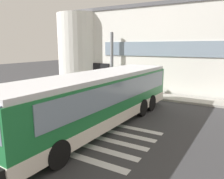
% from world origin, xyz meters
% --- Properties ---
extents(ground_plane, '(80.00, 90.00, 0.02)m').
position_xyz_m(ground_plane, '(0.00, 0.00, -0.01)').
color(ground_plane, '#353538').
rests_on(ground_plane, ground).
extents(bay_paint_stripes, '(4.40, 3.96, 0.01)m').
position_xyz_m(bay_paint_stripes, '(2.00, -4.20, 0.00)').
color(bay_paint_stripes, silver).
rests_on(bay_paint_stripes, ground).
extents(terminal_building, '(17.89, 13.80, 7.55)m').
position_xyz_m(terminal_building, '(-0.66, 11.51, 3.76)').
color(terminal_building, silver).
rests_on(terminal_building, ground).
extents(boarding_curb, '(20.09, 2.00, 0.15)m').
position_xyz_m(boarding_curb, '(0.00, 4.80, 0.07)').
color(boarding_curb, '#9E9B93').
rests_on(boarding_curb, ground).
extents(entry_support_column, '(0.28, 0.28, 5.10)m').
position_xyz_m(entry_support_column, '(-3.03, 5.40, 2.70)').
color(entry_support_column, slate).
rests_on(entry_support_column, boarding_curb).
extents(bus_main_foreground, '(3.55, 11.93, 2.70)m').
position_xyz_m(bus_main_foreground, '(1.01, -2.89, 1.34)').
color(bus_main_foreground, '#1E7238').
rests_on(bus_main_foreground, ground).
extents(passenger_near_column, '(0.41, 0.48, 1.68)m').
position_xyz_m(passenger_near_column, '(-2.23, 4.31, 1.08)').
color(passenger_near_column, '#4C4233').
rests_on(passenger_near_column, boarding_curb).
extents(passenger_by_doorway, '(0.52, 0.49, 1.68)m').
position_xyz_m(passenger_by_doorway, '(-1.44, 4.88, 1.11)').
color(passenger_by_doorway, '#1E2338').
rests_on(passenger_by_doorway, boarding_curb).
extents(passenger_at_curb_edge, '(0.59, 0.25, 1.68)m').
position_xyz_m(passenger_at_curb_edge, '(0.32, 4.73, 1.08)').
color(passenger_at_curb_edge, '#2D2D33').
rests_on(passenger_at_curb_edge, boarding_curb).
extents(safety_bollard_yellow, '(0.18, 0.18, 0.90)m').
position_xyz_m(safety_bollard_yellow, '(-0.53, 3.60, 0.45)').
color(safety_bollard_yellow, yellow).
rests_on(safety_bollard_yellow, ground).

